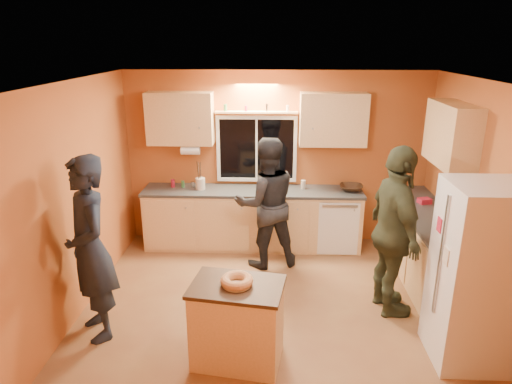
{
  "coord_description": "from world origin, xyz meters",
  "views": [
    {
      "loc": [
        -0.05,
        -4.69,
        3.01
      ],
      "look_at": [
        -0.25,
        0.4,
        1.3
      ],
      "focal_mm": 32.0,
      "sensor_mm": 36.0,
      "label": 1
    }
  ],
  "objects_px": {
    "refrigerator": "(478,276)",
    "person_center": "(266,203)",
    "person_right": "(394,233)",
    "island": "(237,323)",
    "person_left": "(90,250)"
  },
  "relations": [
    {
      "from": "refrigerator",
      "to": "person_center",
      "type": "xyz_separation_m",
      "value": [
        -2.03,
        1.91,
        0.0
      ]
    },
    {
      "from": "refrigerator",
      "to": "person_right",
      "type": "height_order",
      "value": "person_right"
    },
    {
      "from": "island",
      "to": "refrigerator",
      "type": "bearing_deg",
      "value": 12.55
    },
    {
      "from": "island",
      "to": "person_left",
      "type": "distance_m",
      "value": 1.67
    },
    {
      "from": "person_left",
      "to": "person_right",
      "type": "relative_size",
      "value": 1.0
    },
    {
      "from": "person_left",
      "to": "person_center",
      "type": "distance_m",
      "value": 2.42
    },
    {
      "from": "refrigerator",
      "to": "island",
      "type": "xyz_separation_m",
      "value": [
        -2.26,
        -0.14,
        -0.48
      ]
    },
    {
      "from": "refrigerator",
      "to": "person_center",
      "type": "bearing_deg",
      "value": 136.65
    },
    {
      "from": "island",
      "to": "person_center",
      "type": "distance_m",
      "value": 2.12
    },
    {
      "from": "refrigerator",
      "to": "person_center",
      "type": "height_order",
      "value": "person_center"
    },
    {
      "from": "person_center",
      "to": "refrigerator",
      "type": "bearing_deg",
      "value": 121.18
    },
    {
      "from": "refrigerator",
      "to": "island",
      "type": "height_order",
      "value": "refrigerator"
    },
    {
      "from": "island",
      "to": "person_left",
      "type": "height_order",
      "value": "person_left"
    },
    {
      "from": "island",
      "to": "person_center",
      "type": "xyz_separation_m",
      "value": [
        0.24,
        2.06,
        0.48
      ]
    },
    {
      "from": "person_center",
      "to": "person_right",
      "type": "relative_size",
      "value": 0.92
    }
  ]
}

